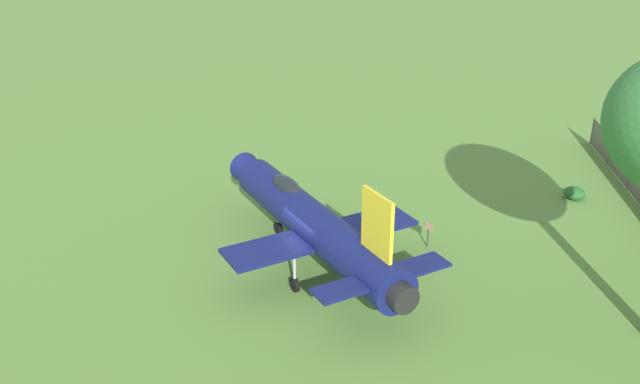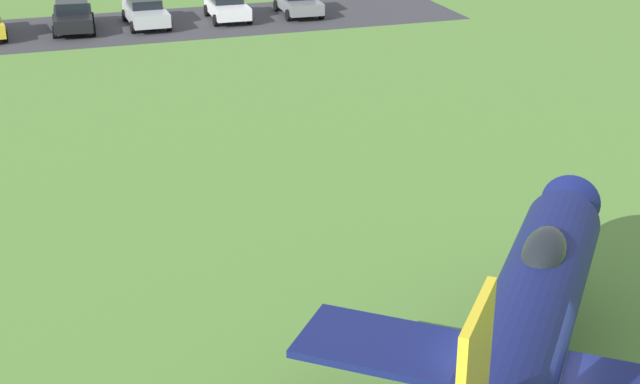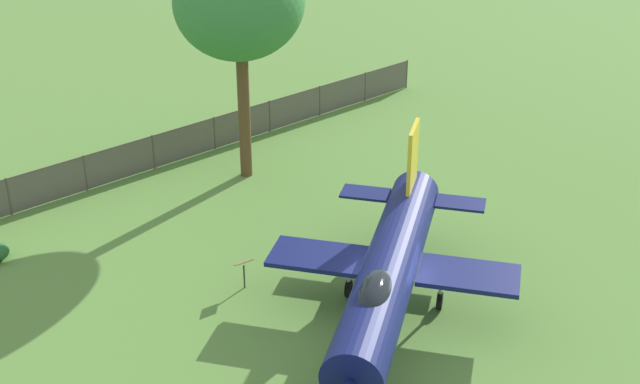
{
  "view_description": "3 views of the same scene",
  "coord_description": "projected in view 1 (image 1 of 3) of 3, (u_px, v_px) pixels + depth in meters",
  "views": [
    {
      "loc": [
        -23.46,
        9.78,
        15.06
      ],
      "look_at": [
        1.11,
        -0.69,
        2.94
      ],
      "focal_mm": 39.07,
      "sensor_mm": 36.0,
      "label": 1
    },
    {
      "loc": [
        -15.58,
        -3.77,
        11.66
      ],
      "look_at": [
        6.03,
        7.33,
        1.5
      ],
      "focal_mm": 53.89,
      "sensor_mm": 36.0,
      "label": 2
    },
    {
      "loc": [
        22.63,
        5.95,
        15.98
      ],
      "look_at": [
        -3.62,
        -3.71,
        2.5
      ],
      "focal_mm": 47.34,
      "sensor_mm": 36.0,
      "label": 3
    }
  ],
  "objects": [
    {
      "name": "ground_plane",
      "position": [
        315.0,
        268.0,
        29.37
      ],
      "size": [
        200.0,
        200.0,
        0.0
      ],
      "primitive_type": "plane",
      "color": "#568438"
    },
    {
      "name": "info_plaque",
      "position": [
        428.0,
        230.0,
        30.7
      ],
      "size": [
        0.72,
        0.66,
        1.14
      ],
      "color": "#333333",
      "rests_on": "ground_plane"
    },
    {
      "name": "display_jet",
      "position": [
        311.0,
        221.0,
        28.83
      ],
      "size": [
        13.79,
        8.39,
        5.22
      ],
      "rotation": [
        0.0,
        0.0,
        0.11
      ],
      "color": "#111951",
      "rests_on": "ground_plane"
    },
    {
      "name": "shrub_near_fence",
      "position": [
        574.0,
        193.0,
        35.55
      ],
      "size": [
        1.11,
        1.04,
        0.63
      ],
      "color": "#235B26",
      "rests_on": "ground_plane"
    }
  ]
}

